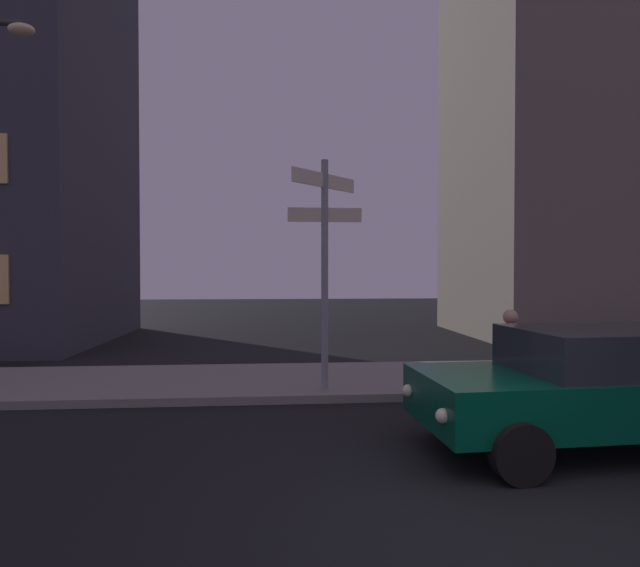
% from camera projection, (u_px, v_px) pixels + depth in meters
% --- Properties ---
extents(ground_plane, '(80.00, 80.00, 0.00)m').
position_uv_depth(ground_plane, '(533.00, 547.00, 4.16)').
color(ground_plane, black).
extents(sidewalk_kerb, '(40.00, 3.15, 0.14)m').
position_uv_depth(sidewalk_kerb, '(379.00, 379.00, 10.38)').
color(sidewalk_kerb, gray).
rests_on(sidewalk_kerb, ground_plane).
extents(signpost, '(1.26, 1.17, 3.93)m').
position_uv_depth(signpost, '(325.00, 254.00, 9.00)').
color(signpost, gray).
rests_on(signpost, sidewalk_kerb).
extents(car_side_parked, '(4.30, 2.17, 1.48)m').
position_uv_depth(car_side_parked, '(594.00, 384.00, 6.45)').
color(car_side_parked, '#05472D').
rests_on(car_side_parked, ground_plane).
extents(cyclist, '(1.82, 0.37, 1.61)m').
position_uv_depth(cyclist, '(507.00, 367.00, 7.92)').
color(cyclist, black).
rests_on(cyclist, ground_plane).
extents(building_right_block, '(12.14, 6.98, 19.95)m').
position_uv_depth(building_right_block, '(639.00, 48.00, 18.40)').
color(building_right_block, '#6B6056').
rests_on(building_right_block, ground_plane).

